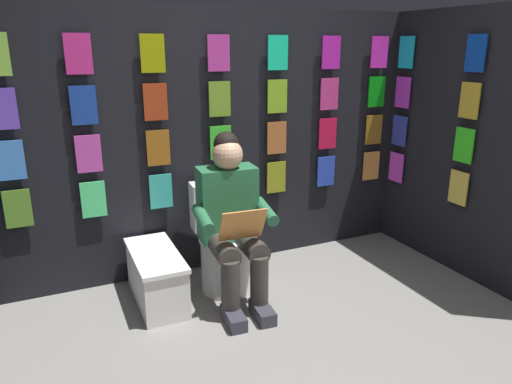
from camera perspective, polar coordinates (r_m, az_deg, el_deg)
The scene contains 5 objects.
display_wall_back at distance 3.78m, azimuth -4.69°, elevation 5.92°, with size 3.42×0.14×2.02m.
display_wall_left at distance 3.98m, azimuth 24.41°, elevation 5.00°, with size 0.14×1.78×2.02m.
toilet at distance 3.58m, azimuth -3.90°, elevation -6.29°, with size 0.42×0.57×0.77m.
person_reading at distance 3.27m, azimuth -2.84°, elevation -3.36°, with size 0.55×0.70×1.19m.
comic_longbox_near at distance 3.47m, azimuth -11.83°, elevation -9.90°, with size 0.32×0.72×0.37m.
Camera 1 is at (1.25, 1.67, 1.74)m, focal length 33.43 mm.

